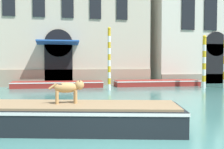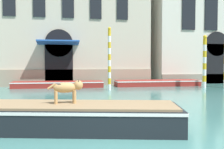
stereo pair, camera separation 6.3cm
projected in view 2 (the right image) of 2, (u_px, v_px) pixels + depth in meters
The scene contains 8 objects.
palazzo_left at pixel (67, 8), 23.74m from camera, with size 13.86×7.40×13.73m.
palazzo_right at pixel (214, 19), 26.56m from camera, with size 13.49×6.13×12.74m.
boat_foreground at pixel (41, 116), 7.29m from camera, with size 7.90×3.54×0.72m.
dog_on_deck at pixel (68, 88), 7.34m from camera, with size 0.99×0.31×0.66m.
boat_moored_near_palazzo at pixel (58, 84), 19.70m from camera, with size 6.79×1.73×0.46m.
boat_moored_far at pixel (157, 83), 21.11m from camera, with size 6.87×1.81×0.46m.
mooring_pole_0 at pixel (205, 61), 19.39m from camera, with size 0.28×0.28×3.91m.
mooring_pole_2 at pixel (109, 59), 17.69m from camera, with size 0.21×0.21×4.26m.
Camera 2 is at (-1.11, -3.27, 1.85)m, focal length 42.00 mm.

